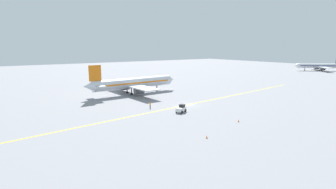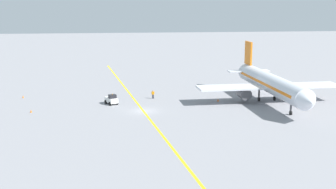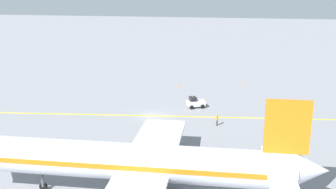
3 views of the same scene
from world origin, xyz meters
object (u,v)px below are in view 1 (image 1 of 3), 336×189
Objects in this scene: baggage_tug_white at (181,109)px; traffic_cone_near_nose at (239,121)px; ground_crew_worker at (150,105)px; traffic_cone_mid_apron at (141,98)px; airplane_at_gate at (133,83)px; airplane_distant_taxiing at (319,66)px; traffic_cone_by_wingtip at (207,137)px.

traffic_cone_near_nose is (14.12, 5.10, -0.63)m from baggage_tug_white.
traffic_cone_mid_apron is (-12.41, 4.18, -0.63)m from ground_crew_worker.
airplane_at_gate reaches higher than traffic_cone_mid_apron.
traffic_cone_by_wingtip is at bearing -70.45° from airplane_distant_taxiing.
traffic_cone_by_wingtip is (17.80, -7.83, -0.63)m from baggage_tug_white.
baggage_tug_white is at bearing -75.83° from airplane_distant_taxiing.
traffic_cone_mid_apron and traffic_cone_by_wingtip have the same top height.
airplane_at_gate is 44.70m from traffic_cone_near_nose.
airplane_distant_taxiing is 47.29× the size of traffic_cone_near_nose.
ground_crew_worker is 3.05× the size of traffic_cone_by_wingtip.
baggage_tug_white is 19.46m from traffic_cone_by_wingtip.
baggage_tug_white is 15.02m from traffic_cone_near_nose.
traffic_cone_by_wingtip is at bearing -11.64° from airplane_at_gate.
traffic_cone_near_nose and traffic_cone_by_wingtip have the same top height.
traffic_cone_near_nose is 1.00× the size of traffic_cone_by_wingtip.
baggage_tug_white is (36.93, -146.30, -2.44)m from airplane_distant_taxiing.
traffic_cone_mid_apron is 1.00× the size of traffic_cone_by_wingtip.
baggage_tug_white reaches higher than ground_crew_worker.
airplane_distant_taxiing is 163.59m from traffic_cone_by_wingtip.
traffic_cone_mid_apron is at bearing -12.32° from airplane_at_gate.
baggage_tug_white is 6.09× the size of traffic_cone_mid_apron.
ground_crew_worker is at bearing 172.09° from traffic_cone_by_wingtip.
baggage_tug_white is at bearing -3.94° from airplane_at_gate.
traffic_cone_mid_apron is at bearing 168.54° from traffic_cone_by_wingtip.
baggage_tug_white is at bearing 156.27° from traffic_cone_by_wingtip.
traffic_cone_by_wingtip is at bearing -7.91° from ground_crew_worker.
traffic_cone_near_nose is (51.04, -141.21, -3.06)m from airplane_distant_taxiing.
airplane_distant_taxiing reaches higher than traffic_cone_near_nose.
traffic_cone_mid_apron is at bearing -83.66° from airplane_distant_taxiing.
airplane_distant_taxiing reaches higher than traffic_cone_by_wingtip.
ground_crew_worker is 3.05× the size of traffic_cone_near_nose.
traffic_cone_by_wingtip is (38.48, -7.80, 0.00)m from traffic_cone_mid_apron.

